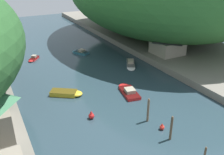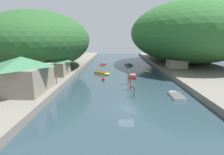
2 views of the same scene
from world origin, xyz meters
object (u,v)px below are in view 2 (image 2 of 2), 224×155
at_px(boathouse_shed, 56,65).
at_px(boat_cabin_cruiser, 103,64).
at_px(boat_far_right_bank, 133,76).
at_px(channel_buoy_near, 131,86).
at_px(boat_white_cruiser, 103,73).
at_px(channel_buoy_far, 103,79).
at_px(right_bank_cottage, 177,61).
at_px(boat_open_rowboat, 128,65).
at_px(person_on_quay, 56,79).
at_px(waterfront_building, 23,74).
at_px(boat_small_dinghy, 149,70).
at_px(boat_near_quay, 176,95).

distance_m(boathouse_shed, boat_cabin_cruiser, 27.65).
height_order(boat_far_right_bank, channel_buoy_near, boat_far_right_bank).
bearing_deg(boat_cabin_cruiser, channel_buoy_near, 141.17).
bearing_deg(boat_far_right_bank, boat_white_cruiser, 168.00).
distance_m(boathouse_shed, channel_buoy_far, 13.28).
relative_size(boat_cabin_cruiser, boat_white_cruiser, 0.69).
relative_size(right_bank_cottage, boat_cabin_cruiser, 1.71).
bearing_deg(boat_open_rowboat, boat_white_cruiser, -147.97).
bearing_deg(boat_cabin_cruiser, channel_buoy_far, 130.48).
bearing_deg(person_on_quay, waterfront_building, 128.19).
relative_size(boat_small_dinghy, person_on_quay, 3.64).
height_order(right_bank_cottage, person_on_quay, right_bank_cottage).
xyz_separation_m(boat_far_right_bank, boat_small_dinghy, (6.46, 9.64, -0.02)).
bearing_deg(person_on_quay, channel_buoy_far, -65.22).
distance_m(boathouse_shed, channel_buoy_near, 21.23).
distance_m(boat_white_cruiser, boat_near_quay, 25.41).
bearing_deg(boat_small_dinghy, boat_white_cruiser, 50.67).
bearing_deg(boat_small_dinghy, channel_buoy_far, 72.57).
bearing_deg(waterfront_building, boat_cabin_cruiser, 73.56).
height_order(right_bank_cottage, boat_open_rowboat, right_bank_cottage).
xyz_separation_m(boat_open_rowboat, person_on_quay, (-18.04, -33.73, 1.91)).
distance_m(right_bank_cottage, channel_buoy_near, 25.94).
height_order(boat_cabin_cruiser, boat_small_dinghy, boat_small_dinghy).
xyz_separation_m(waterfront_building, boat_small_dinghy, (28.53, 27.35, -4.32)).
distance_m(waterfront_building, boathouse_shed, 14.82).
bearing_deg(boat_open_rowboat, waterfront_building, -150.65).
relative_size(boathouse_shed, boat_far_right_bank, 1.27).
relative_size(right_bank_cottage, boat_near_quay, 1.07).
bearing_deg(waterfront_building, boat_near_quay, 2.75).
height_order(boat_open_rowboat, boat_near_quay, boat_open_rowboat).
xyz_separation_m(right_bank_cottage, person_on_quay, (-33.16, -21.39, -1.10)).
bearing_deg(boat_far_right_bank, boat_cabin_cruiser, 125.45).
xyz_separation_m(boat_far_right_bank, boat_white_cruiser, (-8.89, 3.72, 0.04)).
bearing_deg(right_bank_cottage, channel_buoy_far, -150.44).
bearing_deg(boat_near_quay, boat_open_rowboat, 101.67).
bearing_deg(person_on_quay, boat_far_right_bank, -70.95).
relative_size(boat_near_quay, channel_buoy_near, 6.12).
height_order(boat_open_rowboat, boat_far_right_bank, boat_far_right_bank).
bearing_deg(channel_buoy_near, boat_far_right_bank, 82.33).
height_order(boat_cabin_cruiser, boat_near_quay, boat_cabin_cruiser).
bearing_deg(right_bank_cottage, channel_buoy_near, -130.31).
xyz_separation_m(boathouse_shed, boat_white_cruiser, (12.06, 6.66, -3.66)).
bearing_deg(boathouse_shed, boat_open_rowboat, 49.33).
xyz_separation_m(boat_open_rowboat, channel_buoy_far, (-8.35, -25.64, 0.15)).
bearing_deg(boathouse_shed, right_bank_cottage, 18.65).
distance_m(boathouse_shed, boat_near_quay, 30.99).
xyz_separation_m(boat_cabin_cruiser, channel_buoy_far, (2.08, -26.31, 0.19)).
distance_m(boathouse_shed, boat_white_cruiser, 14.25).
bearing_deg(boat_small_dinghy, person_on_quay, 71.34).
bearing_deg(boat_near_quay, person_on_quay, 172.12).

